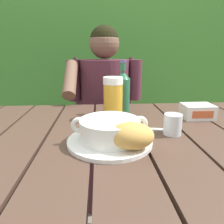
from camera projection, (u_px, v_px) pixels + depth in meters
The scene contains 12 objects.
dining_table at pixel (116, 157), 0.74m from camera, with size 1.42×0.82×0.75m.
hedge_backdrop at pixel (107, 43), 2.35m from camera, with size 4.07×0.93×2.48m.
chair_near_diner at pixel (105, 125), 1.61m from camera, with size 0.47×0.41×0.98m.
person_eating at pixel (105, 103), 1.35m from camera, with size 0.48×0.47×1.18m.
serving_plate at pixel (110, 141), 0.64m from camera, with size 0.26×0.26×0.01m.
soup_bowl at pixel (110, 129), 0.63m from camera, with size 0.24×0.19×0.07m.
bread_roll at pixel (131, 136), 0.57m from camera, with size 0.13×0.10×0.07m.
beer_glass at pixel (112, 98), 0.85m from camera, with size 0.08×0.08×0.18m.
beer_bottle at pixel (123, 92), 0.92m from camera, with size 0.07×0.07×0.24m.
water_glass_small at pixel (173, 124), 0.70m from camera, with size 0.06×0.06×0.07m.
butter_tub at pixel (197, 111), 0.87m from camera, with size 0.13×0.10×0.06m.
table_knife at pixel (147, 129), 0.74m from camera, with size 0.14×0.05×0.01m.
Camera 1 is at (-0.06, -0.66, 1.02)m, focal length 32.80 mm.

